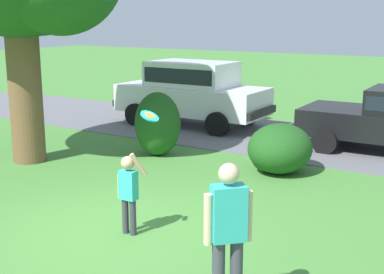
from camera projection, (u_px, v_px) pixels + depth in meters
name	position (u px, v px, depth m)	size (l,w,h in m)	color
ground_plane	(112.00, 230.00, 8.18)	(80.00, 80.00, 0.00)	#478438
driveway_strip	(294.00, 139.00, 14.18)	(28.00, 4.40, 0.02)	slate
shrub_near_tree	(158.00, 124.00, 12.46)	(1.09, 1.06, 1.50)	#1E511C
shrub_centre_left	(278.00, 150.00, 11.10)	(1.32, 1.48, 1.04)	#1E511C
parked_suv	(192.00, 90.00, 15.85)	(4.74, 2.17, 1.92)	white
child_thrower	(129.00, 188.00, 7.87)	(0.45, 0.28, 1.29)	#383842
frisbee	(150.00, 116.00, 7.68)	(0.26, 0.28, 0.16)	#1EB7B2
adult_onlooker	(228.00, 233.00, 5.59)	(0.41, 0.41, 1.74)	#3F3F4C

